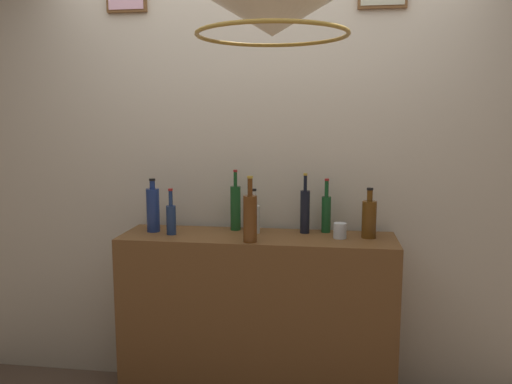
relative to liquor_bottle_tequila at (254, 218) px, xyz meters
The scene contains 12 objects.
panelled_rear_partition 0.39m from the liquor_bottle_tequila, 82.01° to the left, with size 3.61×0.15×2.66m.
bar_shelf_unit 0.59m from the liquor_bottle_tequila, 67.69° to the right, with size 1.51×0.40×1.00m, color brown.
liquor_bottle_tequila is the anchor object (origin of this frame).
liquor_bottle_amaro 0.22m from the liquor_bottle_tequila, 87.03° to the right, with size 0.07×0.07×0.35m.
liquor_bottle_rum 0.63m from the liquor_bottle_tequila, ahead, with size 0.08×0.08×0.27m.
liquor_bottle_brandy 0.46m from the liquor_bottle_tequila, 166.68° to the right, with size 0.05×0.05×0.26m.
liquor_bottle_rye 0.57m from the liquor_bottle_tequila, behind, with size 0.07×0.07×0.30m.
liquor_bottle_sherry 0.14m from the liquor_bottle_tequila, 153.13° to the left, with size 0.06×0.06×0.35m.
liquor_bottle_port 0.41m from the liquor_bottle_tequila, 10.02° to the left, with size 0.05×0.05×0.31m.
liquor_bottle_vermouth 0.29m from the liquor_bottle_tequila, ahead, with size 0.05×0.05×0.34m.
glass_tumbler_rocks 0.48m from the liquor_bottle_tequila, ahead, with size 0.07×0.07×0.08m.
pendant_lamp 1.27m from the liquor_bottle_tequila, 77.10° to the right, with size 0.58×0.58×0.55m.
Camera 1 is at (0.38, -1.90, 1.64)m, focal length 35.99 mm.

